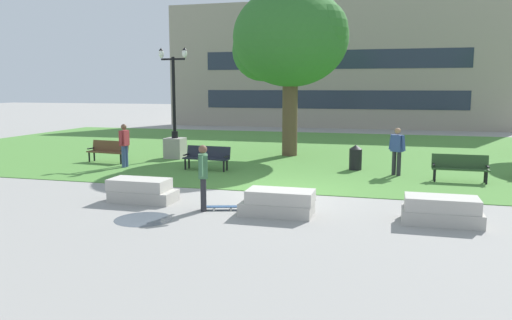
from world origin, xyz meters
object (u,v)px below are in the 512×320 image
trash_bin (356,157)px  concrete_block_center (142,191)px  person_bystander_far_lawn (397,149)px  lamp_post_right (175,136)px  skateboard (223,207)px  park_bench_near_left (109,150)px  concrete_block_right (441,211)px  concrete_block_left (278,203)px  person_bystander_near_lawn (124,143)px  park_bench_near_right (460,166)px  person_skateboarder (203,174)px  park_bench_far_right (207,156)px

trash_bin → concrete_block_center: bearing=-128.1°
person_bystander_far_lawn → lamp_post_right: bearing=168.4°
skateboard → person_bystander_far_lawn: person_bystander_far_lawn is taller
park_bench_near_left → trash_bin: size_ratio=1.92×
concrete_block_right → concrete_block_left: bearing=-176.8°
trash_bin → person_bystander_near_lawn: size_ratio=0.56×
person_bystander_near_lawn → park_bench_near_right: bearing=1.0°
park_bench_near_right → trash_bin: bearing=156.6°
concrete_block_left → person_bystander_near_lawn: (-7.48, 5.62, 0.68)m
person_bystander_far_lawn → concrete_block_left: bearing=-114.0°
concrete_block_left → trash_bin: size_ratio=1.90×
person_skateboarder → park_bench_far_right: bearing=109.8°
skateboard → park_bench_far_right: size_ratio=0.56×
concrete_block_right → skateboard: concrete_block_right is taller
skateboard → park_bench_near_right: (6.46, 5.71, 0.45)m
concrete_block_right → park_bench_near_left: bearing=153.3°
concrete_block_right → park_bench_far_right: 9.79m
concrete_block_center → lamp_post_right: 8.45m
concrete_block_center → park_bench_near_left: 7.79m
person_bystander_near_lawn → park_bench_near_left: bearing=143.5°
concrete_block_center → person_bystander_near_lawn: person_bystander_near_lawn is taller
person_skateboarder → park_bench_far_right: (-2.14, 5.93, -0.43)m
concrete_block_center → park_bench_far_right: size_ratio=1.01×
person_skateboarder → skateboard: size_ratio=1.65×
concrete_block_left → person_skateboarder: 2.09m
park_bench_near_right → person_skateboarder: bearing=-139.7°
park_bench_far_right → trash_bin: (5.51, 1.48, -0.04)m
concrete_block_center → person_skateboarder: 2.20m
skateboard → park_bench_near_left: (-7.29, 6.48, 0.45)m
concrete_block_left → trash_bin: (1.39, 7.36, 0.20)m
trash_bin → lamp_post_right: bearing=172.1°
concrete_block_left → skateboard: (-1.52, 0.12, -0.22)m
skateboard → lamp_post_right: (-5.09, 8.35, 0.92)m
concrete_block_right → lamp_post_right: size_ratio=0.37×
park_bench_near_left → person_skateboarder: bearing=-44.2°
concrete_block_center → lamp_post_right: (-2.59, 8.02, 0.70)m
park_bench_near_right → skateboard: bearing=-138.5°
concrete_block_left → concrete_block_center: bearing=173.6°
lamp_post_right → trash_bin: 8.09m
park_bench_near_right → trash_bin: (-3.55, 1.53, -0.04)m
trash_bin → skateboard: bearing=-111.9°
park_bench_far_right → lamp_post_right: bearing=133.9°
park_bench_near_left → person_bystander_far_lawn: (11.70, -0.08, 0.44)m
trash_bin → person_bystander_near_lawn: (-8.87, -1.74, 0.48)m
park_bench_near_right → park_bench_near_left: bearing=176.8°
lamp_post_right → trash_bin: (8.00, -1.11, -0.51)m
lamp_post_right → person_bystander_near_lawn: (-0.87, -2.85, -0.03)m
concrete_block_right → trash_bin: bearing=109.1°
skateboard → person_bystander_near_lawn: 8.16m
person_skateboarder → park_bench_near_right: (6.92, 5.88, -0.43)m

